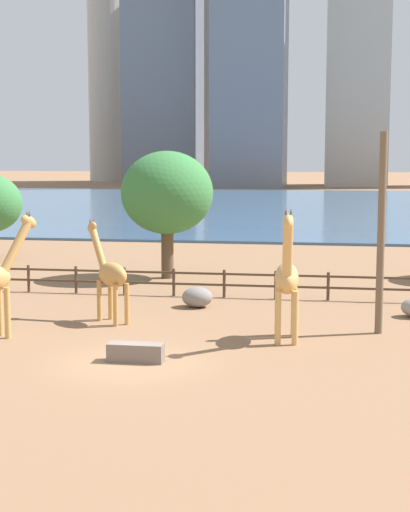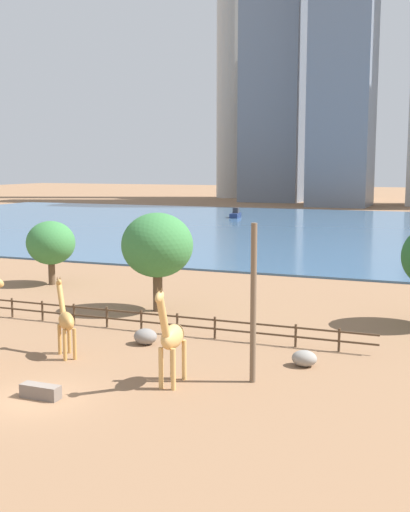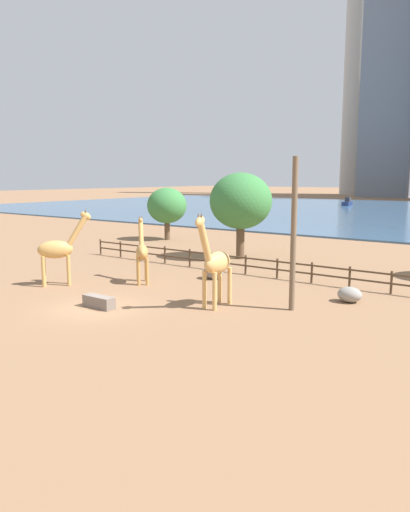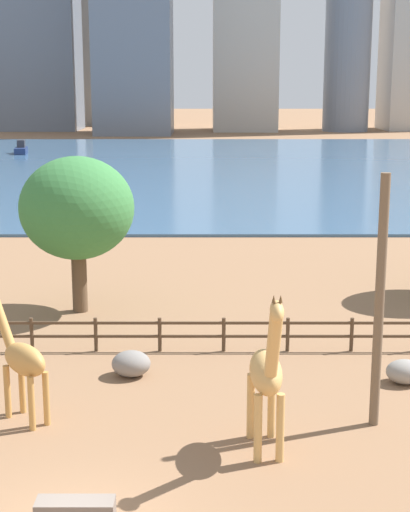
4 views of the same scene
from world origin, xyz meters
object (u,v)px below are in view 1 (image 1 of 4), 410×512
object	(u,v)px
boulder_near_fence	(197,297)
feeding_trough	(136,352)
tree_right_tall	(167,193)
giraffe_tall	(287,278)
utility_pole	(381,234)
giraffe_young	(110,274)
boat_tug	(141,193)

from	to	relation	value
boulder_near_fence	feeding_trough	xyz separation A→B (m)	(-0.42, -9.24, -0.14)
feeding_trough	tree_right_tall	xyz separation A→B (m)	(-2.54, 17.03, 4.26)
boulder_near_fence	tree_right_tall	bearing A→B (deg)	110.79
giraffe_tall	utility_pole	bearing A→B (deg)	113.91
giraffe_tall	feeding_trough	xyz separation A→B (m)	(-4.61, -3.59, -1.96)
giraffe_tall	utility_pole	world-z (taller)	utility_pole
giraffe_young	boulder_near_fence	size ratio (longest dim) A/B	3.04
boat_tug	giraffe_young	bearing A→B (deg)	5.34
feeding_trough	giraffe_young	bearing A→B (deg)	113.27
utility_pole	tree_right_tall	bearing A→B (deg)	131.92
utility_pole	feeding_trough	xyz separation A→B (m)	(-7.94, -5.37, -3.42)
tree_right_tall	boulder_near_fence	bearing A→B (deg)	-69.21
feeding_trough	giraffe_tall	bearing A→B (deg)	37.93
giraffe_tall	boulder_near_fence	size ratio (longest dim) A/B	3.63
utility_pole	tree_right_tall	world-z (taller)	utility_pole
tree_right_tall	boat_tug	bearing A→B (deg)	104.79
tree_right_tall	boat_tug	size ratio (longest dim) A/B	1.57
boulder_near_fence	feeding_trough	size ratio (longest dim) A/B	0.74
feeding_trough	boat_tug	xyz separation A→B (m)	(-22.34, 92.06, 0.52)
boulder_near_fence	feeding_trough	distance (m)	9.25
utility_pole	feeding_trough	distance (m)	10.17
giraffe_young	tree_right_tall	world-z (taller)	tree_right_tall
boat_tug	giraffe_tall	bearing A→B (deg)	9.31
boulder_near_fence	tree_right_tall	xyz separation A→B (m)	(-2.96, 7.79, 4.12)
utility_pole	boulder_near_fence	distance (m)	9.07
boat_tug	utility_pole	bearing A→B (deg)	11.62
giraffe_young	utility_pole	world-z (taller)	utility_pole
feeding_trough	tree_right_tall	distance (m)	17.74
giraffe_tall	tree_right_tall	world-z (taller)	tree_right_tall
utility_pole	giraffe_young	bearing A→B (deg)	178.16
utility_pole	boat_tug	size ratio (longest dim) A/B	1.72
boulder_near_fence	tree_right_tall	size ratio (longest dim) A/B	0.20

